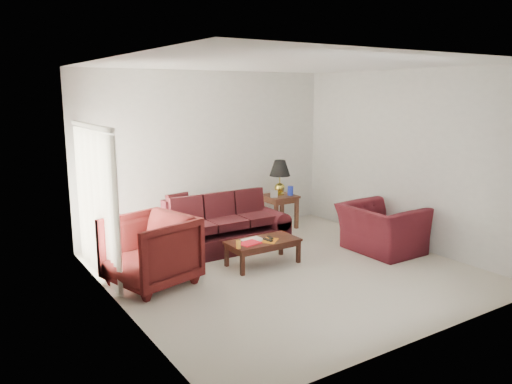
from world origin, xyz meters
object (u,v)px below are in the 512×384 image
at_px(end_table, 279,211).
at_px(coffee_table, 263,252).
at_px(sofa, 224,224).
at_px(armchair_right, 381,229).
at_px(armchair_left, 150,251).
at_px(floor_lamp, 97,208).

bearing_deg(end_table, coffee_table, -132.05).
distance_m(sofa, armchair_right, 2.62).
bearing_deg(armchair_left, floor_lamp, 172.96).
distance_m(armchair_right, coffee_table, 2.09).
distance_m(end_table, coffee_table, 2.18).
height_order(end_table, coffee_table, end_table).
bearing_deg(armchair_right, armchair_left, 79.43).
bearing_deg(sofa, floor_lamp, 152.83).
bearing_deg(end_table, armchair_right, -75.77).
height_order(sofa, floor_lamp, floor_lamp).
distance_m(floor_lamp, armchair_left, 1.70).
xyz_separation_m(floor_lamp, armchair_left, (0.25, -1.65, -0.31)).
relative_size(end_table, floor_lamp, 0.40).
bearing_deg(floor_lamp, armchair_right, -30.22).
relative_size(end_table, coffee_table, 0.58).
distance_m(sofa, floor_lamp, 2.07).
relative_size(floor_lamp, armchair_right, 1.32).
xyz_separation_m(armchair_left, armchair_right, (3.76, -0.68, -0.09)).
bearing_deg(sofa, coffee_table, -84.53).
bearing_deg(armchair_left, end_table, 99.13).
relative_size(armchair_right, coffee_table, 1.09).
xyz_separation_m(end_table, coffee_table, (-1.46, -1.62, -0.13)).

